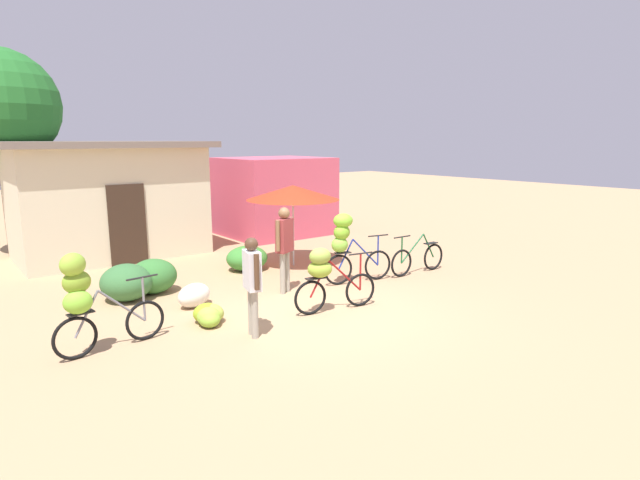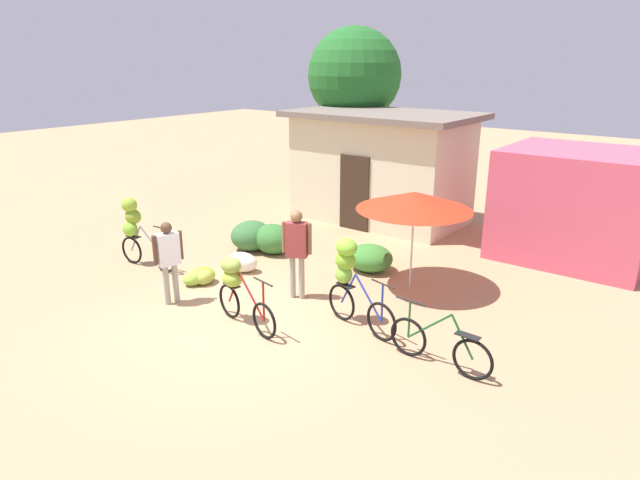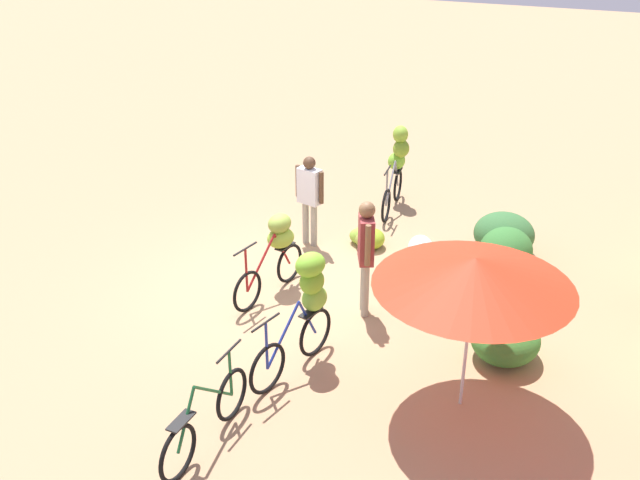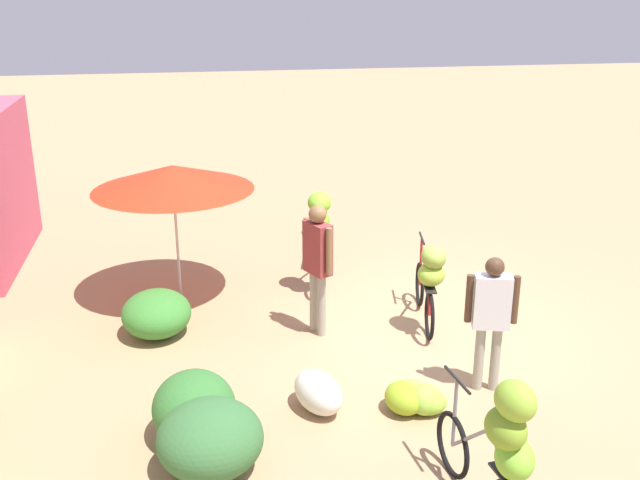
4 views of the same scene
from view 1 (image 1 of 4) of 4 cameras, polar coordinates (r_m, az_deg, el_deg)
The scene contains 16 objects.
ground_plane at distance 9.42m, azimuth -0.12°, elevation -7.90°, with size 60.00×60.00×0.00m, color tan.
building_low at distance 14.69m, azimuth -22.36°, elevation 4.28°, with size 5.05×3.12×3.02m.
shop_pink at distance 16.91m, azimuth -5.10°, elevation 4.88°, with size 3.20×2.80×2.49m, color #CC4E66.
tree_behind_building at distance 15.78m, azimuth -32.03°, elevation 12.38°, with size 2.91×2.91×5.37m.
hedge_bush_front_left at distance 10.63m, azimuth -20.73°, elevation -4.42°, with size 0.97×1.01×0.71m, color #376A37.
hedge_bush_front_right at distance 10.93m, azimuth -18.08°, elevation -3.85°, with size 0.97×0.84×0.70m, color #357231.
hedge_bush_mid at distance 12.34m, azimuth -8.12°, elevation -2.00°, with size 1.00×0.90×0.59m, color #398131.
market_umbrella at distance 12.46m, azimuth -3.03°, elevation 5.30°, with size 2.26×2.26×1.99m.
bicycle_leftmost at distance 8.03m, azimuth -24.55°, elevation -5.72°, with size 1.67×0.46×1.54m.
bicycle_near_pile at distance 9.14m, azimuth 0.63°, elevation -3.73°, with size 1.65×0.51×1.20m.
bicycle_center_loaded at distance 10.95m, azimuth 2.99°, elevation -0.23°, with size 1.62×0.52×1.54m.
bicycle_by_shop at distance 12.13m, azimuth 10.81°, elevation -2.04°, with size 1.70×0.15×0.94m.
banana_pile_on_ground at distance 8.95m, azimuth -12.23°, elevation -8.14°, with size 0.61×0.73×0.33m.
produce_sack at distance 9.89m, azimuth -13.81°, elevation -5.97°, with size 0.70×0.44×0.44m, color silver.
person_vendor at distance 10.28m, azimuth -3.97°, elevation -0.07°, with size 0.53×0.35×1.75m.
person_bystander at distance 8.06m, azimuth -7.55°, elevation -4.08°, with size 0.29×0.56×1.59m.
Camera 1 is at (-5.52, -7.00, 3.07)m, focal length 28.78 mm.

